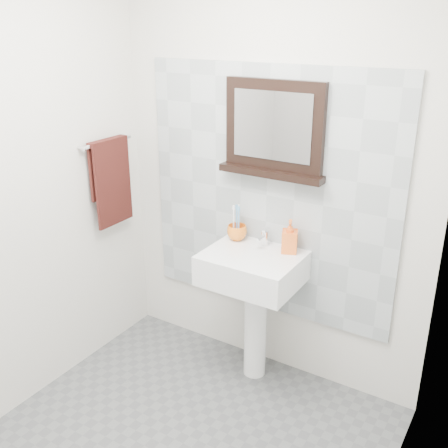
# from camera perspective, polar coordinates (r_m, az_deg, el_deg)

# --- Properties ---
(back_wall) EXTENTS (2.00, 0.01, 2.50)m
(back_wall) POSITION_cam_1_polar(r_m,az_deg,el_deg) (3.10, 4.89, 5.01)
(back_wall) COLOR silver
(back_wall) RESTS_ON ground
(right_wall) EXTENTS (0.01, 2.20, 2.50)m
(right_wall) POSITION_cam_1_polar(r_m,az_deg,el_deg) (1.81, 17.28, -8.40)
(right_wall) COLOR silver
(right_wall) RESTS_ON ground
(splashback) EXTENTS (1.60, 0.02, 1.50)m
(splashback) POSITION_cam_1_polar(r_m,az_deg,el_deg) (3.12, 4.74, 3.19)
(splashback) COLOR #A1AAAF
(splashback) RESTS_ON back_wall
(pedestal_sink) EXTENTS (0.55, 0.44, 0.96)m
(pedestal_sink) POSITION_cam_1_polar(r_m,az_deg,el_deg) (3.11, 3.17, -6.27)
(pedestal_sink) COLOR white
(pedestal_sink) RESTS_ON ground
(toothbrush_cup) EXTENTS (0.13, 0.13, 0.09)m
(toothbrush_cup) POSITION_cam_1_polar(r_m,az_deg,el_deg) (3.19, 1.42, -0.93)
(toothbrush_cup) COLOR orange
(toothbrush_cup) RESTS_ON pedestal_sink
(toothbrushes) EXTENTS (0.05, 0.04, 0.21)m
(toothbrushes) POSITION_cam_1_polar(r_m,az_deg,el_deg) (3.17, 1.41, 0.37)
(toothbrushes) COLOR white
(toothbrushes) RESTS_ON toothbrush_cup
(soap_dispenser) EXTENTS (0.12, 0.12, 0.20)m
(soap_dispenser) POSITION_cam_1_polar(r_m,az_deg,el_deg) (3.03, 7.17, -1.34)
(soap_dispenser) COLOR #EF3D1C
(soap_dispenser) RESTS_ON pedestal_sink
(framed_mirror) EXTENTS (0.63, 0.11, 0.54)m
(framed_mirror) POSITION_cam_1_polar(r_m,az_deg,el_deg) (2.97, 5.45, 10.02)
(framed_mirror) COLOR black
(framed_mirror) RESTS_ON back_wall
(towel_bar) EXTENTS (0.07, 0.40, 0.03)m
(towel_bar) POSITION_cam_1_polar(r_m,az_deg,el_deg) (3.33, -12.61, 8.68)
(towel_bar) COLOR silver
(towel_bar) RESTS_ON left_wall
(hand_towel) EXTENTS (0.06, 0.30, 0.55)m
(hand_towel) POSITION_cam_1_polar(r_m,az_deg,el_deg) (3.38, -12.23, 5.20)
(hand_towel) COLOR black
(hand_towel) RESTS_ON towel_bar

